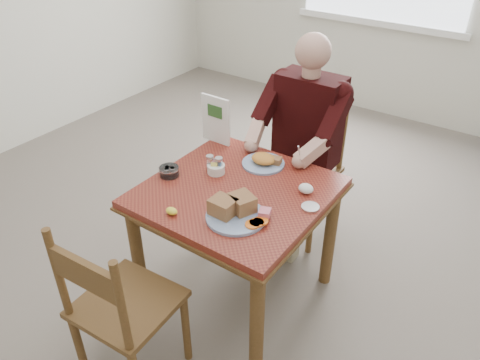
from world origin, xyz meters
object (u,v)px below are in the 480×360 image
Objects in this scene: table at (237,206)px; chair_far at (306,168)px; chair_near at (120,308)px; far_plate at (264,161)px; near_plate at (236,210)px; diner at (303,128)px.

chair_far is (0.00, 0.80, -0.16)m from table.
far_plate is (0.09, 1.05, 0.30)m from chair_near.
table is 0.28m from near_plate.
diner is 4.77× the size of far_plate.
chair_far is 1.56m from chair_near.
diner is 0.42m from far_plate.
chair_far is 3.27× the size of far_plate.
chair_near is 0.69m from near_plate.
far_plate is (-0.01, -0.51, 0.30)m from chair_far.
diner reaches higher than chair_far.
chair_near is at bearing -97.98° from table.
chair_far is 0.59m from far_plate.
chair_near is 1.10m from far_plate.
diner is (0.00, 0.71, 0.17)m from table.
chair_near is (-0.11, -1.56, 0.00)m from chair_far.
near_plate is at bearing -73.18° from far_plate.
table is 0.66× the size of diner.
chair_far reaches higher than table.
table is 0.79m from chair_near.
table is at bearing -90.00° from diner.
diner is at bearing 87.96° from far_plate.
diner is at bearing 85.84° from chair_near.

